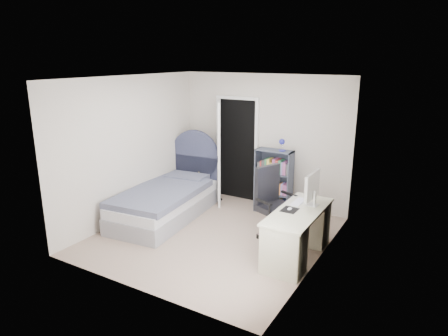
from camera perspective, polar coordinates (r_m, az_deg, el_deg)
The scene contains 8 objects.
room_shell at distance 6.13m, azimuth -1.55°, elevation 1.01°, with size 3.50×3.70×2.60m.
door at distance 7.81m, azimuth 0.23°, elevation 2.61°, with size 0.92×0.73×2.06m.
bed at distance 7.30m, azimuth -7.96°, elevation -4.37°, with size 1.30×2.38×1.41m.
nightstand at distance 8.13m, azimuth -3.30°, elevation -1.70°, with size 0.39×0.39×0.57m.
floor_lamp at distance 7.88m, azimuth -0.87°, elevation -0.76°, with size 0.20×0.20×1.40m.
bookcase at distance 7.34m, azimuth 7.13°, elevation -2.24°, with size 0.67×0.29×1.41m.
desk at distance 5.86m, azimuth 10.53°, elevation -8.88°, with size 0.59×1.47×1.21m.
office_chair at distance 6.26m, azimuth 7.03°, elevation -4.60°, with size 0.67×0.68×1.17m.
Camera 1 is at (3.15, -5.03, 2.81)m, focal length 32.00 mm.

